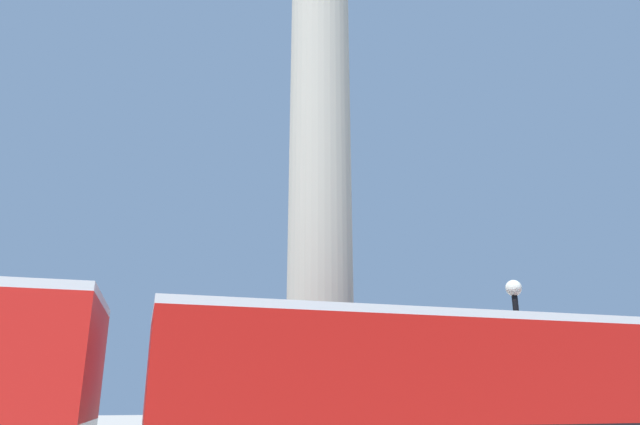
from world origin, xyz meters
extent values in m
cylinder|color=#ADA593|center=(0.00, 0.00, 10.13)|extent=(1.79, 1.79, 14.65)
cube|color=#B7140F|center=(0.75, -6.11, 3.39)|extent=(10.75, 2.90, 1.46)
cube|color=silver|center=(0.75, -6.11, 4.18)|extent=(10.75, 2.90, 0.12)
ellipsoid|color=brown|center=(12.23, 2.14, 3.82)|extent=(2.43, 1.89, 1.04)
cone|color=brown|center=(13.18, 2.60, 4.28)|extent=(1.15, 0.95, 1.09)
cylinder|color=brown|center=(12.23, 2.14, 4.79)|extent=(0.36, 0.36, 0.90)
sphere|color=brown|center=(12.23, 2.14, 5.38)|extent=(0.28, 0.28, 0.28)
cylinder|color=brown|center=(12.74, 2.70, 2.78)|extent=(0.20, 0.20, 1.04)
cylinder|color=brown|center=(11.47, 2.09, 2.78)|extent=(0.20, 0.20, 1.04)
cylinder|color=brown|center=(11.72, 1.58, 2.78)|extent=(0.20, 0.20, 1.04)
cylinder|color=black|center=(3.89, -3.02, 2.67)|extent=(0.14, 0.14, 5.34)
sphere|color=white|center=(3.89, -3.02, 5.53)|extent=(0.39, 0.39, 0.39)
camera|label=1|loc=(-5.01, -14.31, 3.02)|focal=32.00mm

